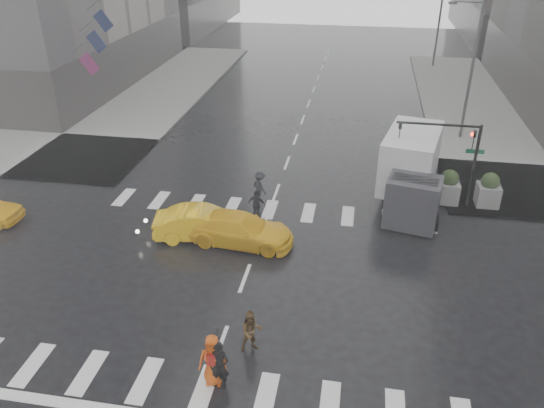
% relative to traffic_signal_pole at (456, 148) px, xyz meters
% --- Properties ---
extents(ground, '(120.00, 120.00, 0.00)m').
position_rel_traffic_signal_pole_xyz_m(ground, '(-9.01, -8.01, -3.22)').
color(ground, black).
rests_on(ground, ground).
extents(sidewalk_nw, '(35.00, 35.00, 0.15)m').
position_rel_traffic_signal_pole_xyz_m(sidewalk_nw, '(-28.51, 9.49, -3.14)').
color(sidewalk_nw, slate).
rests_on(sidewalk_nw, ground).
extents(road_markings, '(18.00, 48.00, 0.01)m').
position_rel_traffic_signal_pole_xyz_m(road_markings, '(-9.01, -8.01, -3.21)').
color(road_markings, silver).
rests_on(road_markings, ground).
extents(traffic_signal_pole, '(4.45, 0.42, 4.50)m').
position_rel_traffic_signal_pole_xyz_m(traffic_signal_pole, '(0.00, 0.00, 0.00)').
color(traffic_signal_pole, black).
rests_on(traffic_signal_pole, ground).
extents(street_lamp_near, '(2.15, 0.22, 9.00)m').
position_rel_traffic_signal_pole_xyz_m(street_lamp_near, '(1.86, 9.99, 1.73)').
color(street_lamp_near, '#59595B').
rests_on(street_lamp_near, ground).
extents(street_lamp_far, '(2.15, 0.22, 9.00)m').
position_rel_traffic_signal_pole_xyz_m(street_lamp_far, '(1.86, 29.99, 1.73)').
color(street_lamp_far, '#59595B').
rests_on(street_lamp_far, ground).
extents(planter_west, '(1.10, 1.10, 1.80)m').
position_rel_traffic_signal_pole_xyz_m(planter_west, '(-2.01, 0.19, -2.23)').
color(planter_west, slate).
rests_on(planter_west, ground).
extents(planter_mid, '(1.10, 1.10, 1.80)m').
position_rel_traffic_signal_pole_xyz_m(planter_mid, '(-0.01, 0.19, -2.23)').
color(planter_mid, slate).
rests_on(planter_mid, ground).
extents(planter_east, '(1.10, 1.10, 1.80)m').
position_rel_traffic_signal_pole_xyz_m(planter_east, '(1.99, 0.19, -2.23)').
color(planter_east, slate).
rests_on(planter_east, ground).
extents(flag_cluster, '(2.87, 3.06, 4.69)m').
position_rel_traffic_signal_pole_xyz_m(flag_cluster, '(-24.09, 10.49, 2.42)').
color(flag_cluster, '#59595B').
rests_on(flag_cluster, ground).
extents(pedestrian_black, '(1.02, 1.04, 2.43)m').
position_rel_traffic_signal_pole_xyz_m(pedestrian_black, '(-8.52, -13.82, -1.64)').
color(pedestrian_black, black).
rests_on(pedestrian_black, ground).
extents(pedestrian_brown, '(0.97, 0.88, 1.62)m').
position_rel_traffic_signal_pole_xyz_m(pedestrian_brown, '(-7.87, -12.01, -2.41)').
color(pedestrian_brown, '#4C361B').
rests_on(pedestrian_brown, ground).
extents(pedestrian_orange, '(0.96, 0.67, 1.88)m').
position_rel_traffic_signal_pole_xyz_m(pedestrian_orange, '(-8.77, -13.66, -2.27)').
color(pedestrian_orange, '#CD490E').
rests_on(pedestrian_orange, ground).
extents(pedestrian_far_a, '(1.01, 0.72, 1.58)m').
position_rel_traffic_signal_pole_xyz_m(pedestrian_far_a, '(-9.49, -3.01, -2.43)').
color(pedestrian_far_a, black).
rests_on(pedestrian_far_a, ground).
extents(pedestrian_far_b, '(1.16, 1.16, 1.63)m').
position_rel_traffic_signal_pole_xyz_m(pedestrian_far_b, '(-9.73, -1.05, -2.40)').
color(pedestrian_far_b, black).
rests_on(pedestrian_far_b, ground).
extents(taxi_mid, '(4.74, 2.46, 1.49)m').
position_rel_traffic_signal_pole_xyz_m(taxi_mid, '(-11.62, -5.16, -2.47)').
color(taxi_mid, yellow).
rests_on(taxi_mid, ground).
extents(taxi_rear, '(4.51, 2.33, 1.44)m').
position_rel_traffic_signal_pole_xyz_m(taxi_rear, '(-9.81, -5.35, -2.50)').
color(taxi_rear, yellow).
rests_on(taxi_rear, ground).
extents(box_truck, '(2.53, 6.75, 3.59)m').
position_rel_traffic_signal_pole_xyz_m(box_truck, '(-2.01, -0.02, -1.30)').
color(box_truck, silver).
rests_on(box_truck, ground).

